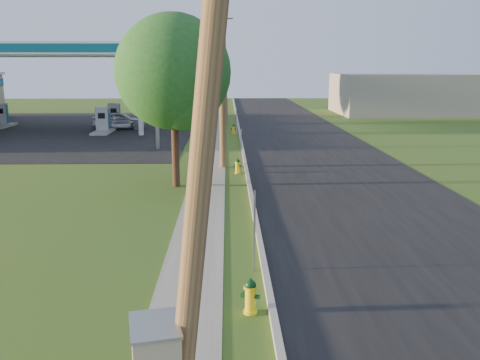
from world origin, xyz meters
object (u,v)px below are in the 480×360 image
object	(u,v)px
fuel_pump_se	(115,118)
hydrant_far	(234,129)
utility_pole_far	(224,66)
fuel_pump_sw	(2,118)
hydrant_mid	(238,166)
car_silver	(119,120)
utility_pole_mid	(222,63)
price_pylon	(155,55)
tree_verge	(176,77)
utility_pole_near	(209,71)
tree_lot	(185,63)
hydrant_near	(250,296)
fuel_pump_ne	(103,123)

from	to	relation	value
fuel_pump_se	hydrant_far	size ratio (longest dim) A/B	4.29
utility_pole_far	fuel_pump_se	size ratio (longest dim) A/B	2.97
fuel_pump_sw	hydrant_mid	distance (m)	26.17
car_silver	utility_pole_mid	bearing A→B (deg)	-160.49
fuel_pump_sw	price_pylon	xyz separation A→B (m)	(14.00, -11.50, 4.71)
fuel_pump_se	hydrant_mid	world-z (taller)	fuel_pump_se
price_pylon	hydrant_mid	bearing A→B (deg)	-56.58
fuel_pump_se	tree_verge	world-z (taller)	tree_verge
utility_pole_near	tree_verge	xyz separation A→B (m)	(-1.80, 14.01, -0.37)
utility_pole_mid	hydrant_mid	size ratio (longest dim) A/B	13.98
tree_lot	hydrant_near	size ratio (longest dim) A/B	10.63
fuel_pump_se	hydrant_mid	xyz separation A→B (m)	(9.57, -18.43, -0.38)
hydrant_near	hydrant_far	size ratio (longest dim) A/B	1.00
hydrant_far	utility_pole_near	bearing A→B (deg)	-91.26
price_pylon	tree_verge	world-z (taller)	tree_verge
utility_pole_near	fuel_pump_ne	size ratio (longest dim) A/B	2.96
fuel_pump_ne	price_pylon	xyz separation A→B (m)	(5.00, -7.50, 4.71)
fuel_pump_se	car_silver	size ratio (longest dim) A/B	0.79
hydrant_near	car_silver	xyz separation A→B (m)	(-8.85, 30.32, 0.32)
utility_pole_near	tree_verge	bearing A→B (deg)	97.32
tree_verge	hydrant_mid	bearing A→B (deg)	45.97
utility_pole_mid	fuel_pump_ne	world-z (taller)	utility_pole_mid
tree_lot	hydrant_mid	size ratio (longest dim) A/B	11.31
fuel_pump_ne	fuel_pump_se	bearing A→B (deg)	90.00
fuel_pump_sw	fuel_pump_ne	bearing A→B (deg)	-23.96
utility_pole_mid	tree_lot	world-z (taller)	utility_pole_mid
utility_pole_mid	car_silver	size ratio (longest dim) A/B	2.42
hydrant_near	hydrant_mid	xyz separation A→B (m)	(0.01, 13.51, -0.02)
fuel_pump_ne	fuel_pump_se	size ratio (longest dim) A/B	1.00
fuel_pump_sw	fuel_pump_se	world-z (taller)	same
utility_pole_far	fuel_pump_se	distance (m)	9.84
utility_pole_near	fuel_pump_se	size ratio (longest dim) A/B	2.96
price_pylon	hydrant_mid	distance (m)	9.74
utility_pole_near	fuel_pump_se	world-z (taller)	utility_pole_near
car_silver	hydrant_mid	bearing A→B (deg)	-160.73
fuel_pump_ne	hydrant_far	xyz separation A→B (m)	(9.56, -0.85, -0.36)
fuel_pump_sw	tree_verge	distance (m)	26.71
fuel_pump_ne	utility_pole_near	bearing A→B (deg)	-73.98
hydrant_mid	hydrant_near	bearing A→B (deg)	-90.06
utility_pole_near	fuel_pump_ne	distance (m)	32.51
utility_pole_near	fuel_pump_sw	world-z (taller)	utility_pole_near
utility_pole_far	car_silver	size ratio (longest dim) A/B	2.35
fuel_pump_se	hydrant_mid	size ratio (longest dim) A/B	4.57
fuel_pump_se	tree_lot	world-z (taller)	tree_lot
utility_pole_near	fuel_pump_sw	distance (m)	39.52
hydrant_mid	hydrant_far	size ratio (longest dim) A/B	0.94
utility_pole_mid	car_silver	xyz separation A→B (m)	(-8.18, 15.38, -4.26)
utility_pole_mid	fuel_pump_sw	bearing A→B (deg)	136.48
utility_pole_far	tree_lot	world-z (taller)	utility_pole_far
hydrant_near	hydrant_mid	size ratio (longest dim) A/B	1.06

